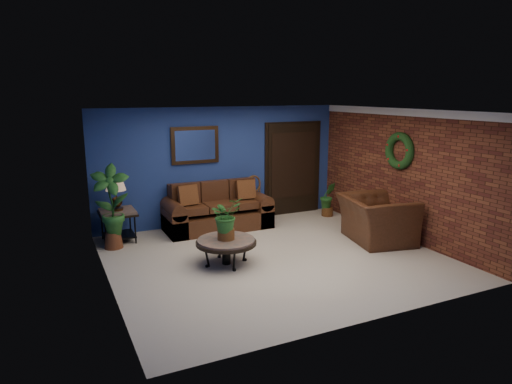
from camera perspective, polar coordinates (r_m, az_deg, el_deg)
name	(u,v)px	position (r m, az deg, el deg)	size (l,w,h in m)	color
floor	(275,257)	(7.98, 2.38, -8.14)	(5.50, 5.50, 0.00)	beige
wall_back	(222,165)	(9.88, -4.30, 3.34)	(5.50, 0.04, 2.50)	navy
wall_left	(104,203)	(6.83, -18.42, -1.36)	(0.04, 5.00, 2.50)	navy
wall_right_brick	(402,174)	(9.22, 17.79, 2.13)	(0.04, 5.00, 2.50)	brown
ceiling	(276,111)	(7.48, 2.56, 10.09)	(5.50, 5.00, 0.02)	white
crown_molding	(405,112)	(9.08, 18.14, 9.46)	(0.03, 5.00, 0.14)	white
wall_mirror	(195,145)	(9.58, -7.62, 5.82)	(1.02, 0.06, 0.77)	#472C15
closet_door	(293,169)	(10.63, 4.63, 2.88)	(1.44, 0.06, 2.18)	black
wreath	(399,151)	(9.15, 17.49, 4.93)	(0.72, 0.72, 0.16)	black
sofa	(216,213)	(9.59, -4.97, -2.63)	(2.18, 0.94, 0.98)	#4A2415
coffee_table	(226,243)	(7.57, -3.75, -6.32)	(1.00, 1.00, 0.43)	#4A4540
end_table	(118,217)	(9.05, -16.90, -3.06)	(0.67, 0.67, 0.61)	#4A4540
table_lamp	(116,189)	(8.92, -17.12, 0.33)	(0.37, 0.37, 0.62)	#472C15
side_chair	(257,196)	(9.92, 0.07, -0.53)	(0.53, 0.53, 1.03)	brown
armchair	(376,219)	(8.98, 14.78, -3.31)	(1.33, 1.16, 0.86)	#4A2415
coffee_plant	(226,217)	(7.44, -3.80, -3.11)	(0.62, 0.57, 0.70)	brown
floor_plant	(328,199)	(10.59, 8.96, -0.85)	(0.40, 0.35, 0.79)	brown
tall_plant	(111,203)	(8.60, -17.68, -1.38)	(0.79, 0.65, 1.54)	brown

